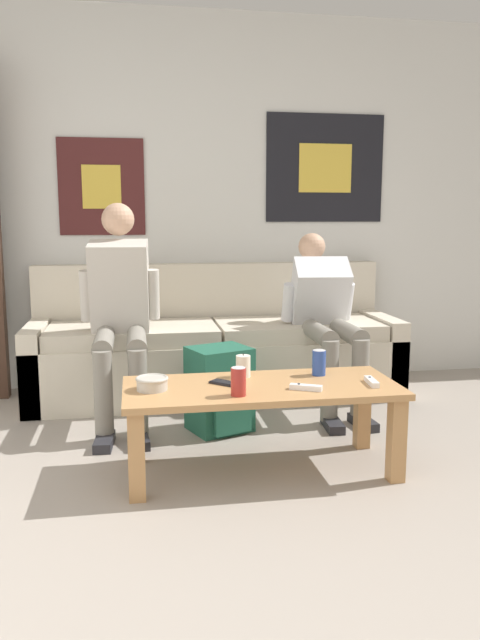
{
  "coord_description": "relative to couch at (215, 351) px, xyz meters",
  "views": [
    {
      "loc": [
        -0.29,
        -1.77,
        1.17
      ],
      "look_at": [
        0.26,
        1.41,
        0.64
      ],
      "focal_mm": 35.0,
      "sensor_mm": 36.0,
      "label": 1
    }
  ],
  "objects": [
    {
      "name": "ground_plane",
      "position": [
        -0.24,
        -2.28,
        -0.29
      ],
      "size": [
        18.0,
        18.0,
        0.0
      ],
      "primitive_type": "plane",
      "color": "gray"
    },
    {
      "name": "wall_back",
      "position": [
        -0.23,
        0.37,
        0.99
      ],
      "size": [
        10.0,
        0.07,
        2.55
      ],
      "color": "silver",
      "rests_on": "ground_plane"
    },
    {
      "name": "couch",
      "position": [
        0.0,
        0.0,
        0.0
      ],
      "size": [
        2.4,
        0.75,
        0.86
      ],
      "color": "beige",
      "rests_on": "ground_plane"
    },
    {
      "name": "coffee_table",
      "position": [
        0.04,
        -1.34,
        0.06
      ],
      "size": [
        1.26,
        0.54,
        0.42
      ],
      "color": "#B27F4C",
      "rests_on": "ground_plane"
    },
    {
      "name": "person_seated_adult",
      "position": [
        -0.61,
        -0.41,
        0.38
      ],
      "size": [
        0.47,
        0.9,
        1.26
      ],
      "color": "gray",
      "rests_on": "ground_plane"
    },
    {
      "name": "person_seated_teen",
      "position": [
        0.65,
        -0.35,
        0.31
      ],
      "size": [
        0.47,
        1.0,
        1.07
      ],
      "color": "gray",
      "rests_on": "ground_plane"
    },
    {
      "name": "backpack",
      "position": [
        -0.07,
        -0.75,
        -0.06
      ],
      "size": [
        0.39,
        0.37,
        0.47
      ],
      "color": "#1E5642",
      "rests_on": "ground_plane"
    },
    {
      "name": "ceramic_bowl",
      "position": [
        -0.46,
        -1.34,
        0.16
      ],
      "size": [
        0.15,
        0.15,
        0.06
      ],
      "color": "#B7B2A8",
      "rests_on": "coffee_table"
    },
    {
      "name": "pillar_candle",
      "position": [
        -0.02,
        -1.18,
        0.18
      ],
      "size": [
        0.07,
        0.07,
        0.12
      ],
      "color": "silver",
      "rests_on": "coffee_table"
    },
    {
      "name": "drink_can_blue",
      "position": [
        0.35,
        -1.21,
        0.19
      ],
      "size": [
        0.07,
        0.07,
        0.12
      ],
      "color": "#28479E",
      "rests_on": "coffee_table"
    },
    {
      "name": "drink_can_red",
      "position": [
        -0.09,
        -1.49,
        0.19
      ],
      "size": [
        0.07,
        0.07,
        0.12
      ],
      "color": "maroon",
      "rests_on": "coffee_table"
    },
    {
      "name": "game_controller_near_left",
      "position": [
        0.22,
        -1.46,
        0.14
      ],
      "size": [
        0.14,
        0.09,
        0.03
      ],
      "color": "white",
      "rests_on": "coffee_table"
    },
    {
      "name": "game_controller_near_right",
      "position": [
        0.54,
        -1.41,
        0.14
      ],
      "size": [
        0.05,
        0.15,
        0.03
      ],
      "color": "white",
      "rests_on": "coffee_table"
    },
    {
      "name": "cell_phone",
      "position": [
        -0.12,
        -1.29,
        0.13
      ],
      "size": [
        0.14,
        0.14,
        0.01
      ],
      "color": "black",
      "rests_on": "coffee_table"
    }
  ]
}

